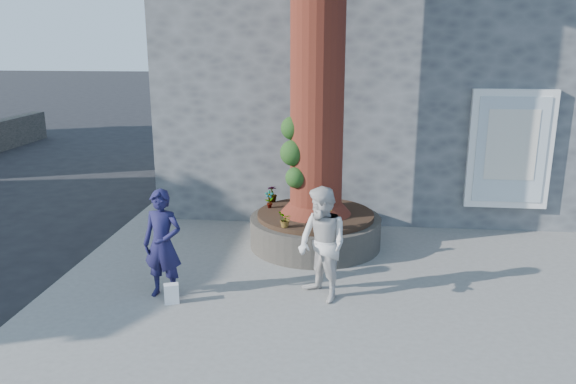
# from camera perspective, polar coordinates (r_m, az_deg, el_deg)

# --- Properties ---
(ground) EXTENTS (120.00, 120.00, 0.00)m
(ground) POSITION_cam_1_polar(r_m,az_deg,el_deg) (8.35, -3.68, -10.74)
(ground) COLOR black
(ground) RESTS_ON ground
(pavement) EXTENTS (9.00, 8.00, 0.12)m
(pavement) POSITION_cam_1_polar(r_m,az_deg,el_deg) (9.13, 6.81, -8.06)
(pavement) COLOR slate
(pavement) RESTS_ON ground
(yellow_line) EXTENTS (0.10, 30.00, 0.01)m
(yellow_line) POSITION_cam_1_polar(r_m,az_deg,el_deg) (10.15, -20.04, -6.84)
(yellow_line) COLOR yellow
(yellow_line) RESTS_ON ground
(stone_shop) EXTENTS (10.30, 8.30, 6.30)m
(stone_shop) POSITION_cam_1_polar(r_m,az_deg,el_deg) (14.65, 11.04, 12.99)
(stone_shop) COLOR #4A4C4F
(stone_shop) RESTS_ON ground
(planter) EXTENTS (2.30, 2.30, 0.60)m
(planter) POSITION_cam_1_polar(r_m,az_deg,el_deg) (9.95, 2.79, -3.81)
(planter) COLOR black
(planter) RESTS_ON pavement
(man) EXTENTS (0.61, 0.44, 1.56)m
(man) POSITION_cam_1_polar(r_m,az_deg,el_deg) (8.04, -12.62, -5.18)
(man) COLOR #17153B
(man) RESTS_ON pavement
(woman) EXTENTS (0.97, 0.99, 1.61)m
(woman) POSITION_cam_1_polar(r_m,az_deg,el_deg) (7.78, 3.50, -5.35)
(woman) COLOR beige
(woman) RESTS_ON pavement
(shopping_bag) EXTENTS (0.23, 0.18, 0.28)m
(shopping_bag) POSITION_cam_1_polar(r_m,az_deg,el_deg) (8.04, -11.75, -10.07)
(shopping_bag) COLOR white
(shopping_bag) RESTS_ON pavement
(plant_a) EXTENTS (0.19, 0.14, 0.32)m
(plant_a) POSITION_cam_1_polar(r_m,az_deg,el_deg) (10.09, -1.92, -0.75)
(plant_a) COLOR gray
(plant_a) RESTS_ON planter
(plant_b) EXTENTS (0.34, 0.34, 0.45)m
(plant_b) POSITION_cam_1_polar(r_m,az_deg,el_deg) (8.97, 3.92, -2.40)
(plant_b) COLOR gray
(plant_b) RESTS_ON planter
(plant_c) EXTENTS (0.22, 0.22, 0.31)m
(plant_c) POSITION_cam_1_polar(r_m,az_deg,el_deg) (10.48, -1.61, -0.16)
(plant_c) COLOR gray
(plant_c) RESTS_ON planter
(plant_d) EXTENTS (0.23, 0.25, 0.26)m
(plant_d) POSITION_cam_1_polar(r_m,az_deg,el_deg) (9.04, -0.30, -2.83)
(plant_d) COLOR gray
(plant_d) RESTS_ON planter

